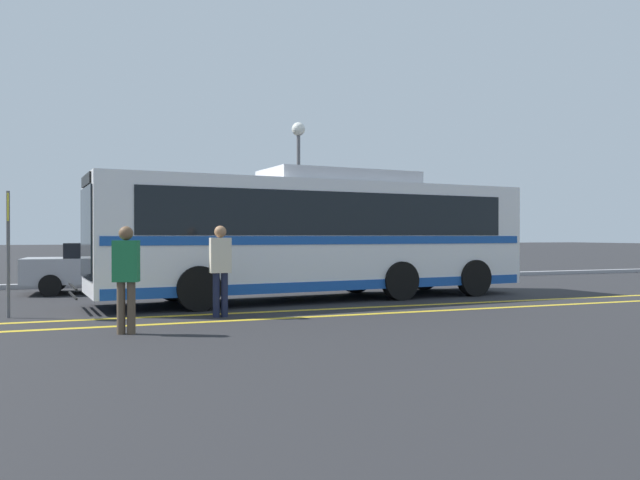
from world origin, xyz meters
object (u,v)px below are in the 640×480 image
at_px(pedestrian_0, 126,272).
at_px(parked_car_1, 101,267).
at_px(street_lamp, 298,163).
at_px(pedestrian_1, 220,264).
at_px(transit_bus, 320,233).
at_px(parked_car_2, 315,266).
at_px(bus_stop_sign, 8,238).

bearing_deg(pedestrian_0, parked_car_1, 110.01).
relative_size(parked_car_1, street_lamp, 0.72).
xyz_separation_m(parked_car_1, pedestrian_1, (2.16, -6.76, 0.33)).
xyz_separation_m(transit_bus, pedestrian_1, (-3.19, -2.70, -0.66)).
bearing_deg(parked_car_2, bus_stop_sign, -53.72).
relative_size(parked_car_2, pedestrian_1, 2.49).
bearing_deg(street_lamp, parked_car_1, -154.86).
distance_m(transit_bus, pedestrian_0, 6.74).
distance_m(transit_bus, street_lamp, 8.16).
relative_size(parked_car_1, bus_stop_sign, 1.68).
relative_size(transit_bus, pedestrian_1, 6.42).
bearing_deg(parked_car_1, transit_bus, 55.42).
bearing_deg(parked_car_2, parked_car_1, -86.17).
relative_size(transit_bus, parked_car_1, 2.77).
bearing_deg(parked_car_1, parked_car_2, 92.05).
relative_size(transit_bus, bus_stop_sign, 4.67).
bearing_deg(pedestrian_1, transit_bus, -140.03).
bearing_deg(bus_stop_sign, transit_bus, -85.29).
bearing_deg(street_lamp, parked_car_2, -99.33).
relative_size(transit_bus, parked_car_2, 2.58).
bearing_deg(pedestrian_0, pedestrian_1, 58.48).
height_order(parked_car_1, bus_stop_sign, bus_stop_sign).
distance_m(transit_bus, parked_car_1, 6.79).
height_order(transit_bus, parked_car_1, transit_bus).
bearing_deg(street_lamp, pedestrian_0, -120.76).
xyz_separation_m(parked_car_1, pedestrian_0, (0.23, -8.38, 0.30)).
bearing_deg(transit_bus, street_lamp, -19.89).
relative_size(transit_bus, pedestrian_0, 6.58).
height_order(pedestrian_1, street_lamp, street_lamp).
xyz_separation_m(parked_car_1, bus_stop_sign, (-1.88, -5.39, 0.87)).
relative_size(transit_bus, street_lamp, 1.99).
bearing_deg(bus_stop_sign, pedestrian_0, -150.51).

